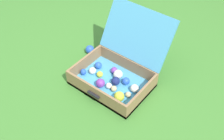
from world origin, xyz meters
name	(u,v)px	position (x,y,z in m)	size (l,w,h in m)	color
ground_plane	(104,85)	(0.00, 0.00, 0.00)	(16.00, 16.00, 0.00)	#3D7A2D
open_suitcase	(118,69)	(0.05, 0.13, 0.12)	(0.60, 0.68, 0.52)	#4799C6
stray_ball_on_grass	(90,49)	(-0.36, 0.24, 0.04)	(0.08, 0.08, 0.08)	blue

